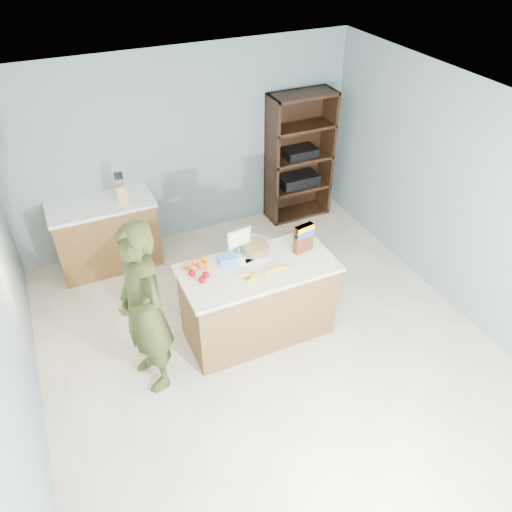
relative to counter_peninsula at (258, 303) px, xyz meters
name	(u,v)px	position (x,y,z in m)	size (l,w,h in m)	color
floor	(270,350)	(0.00, -0.30, -0.42)	(4.50, 5.00, 0.02)	beige
walls	(273,217)	(0.00, -0.30, 1.24)	(4.52, 5.02, 2.51)	gray
counter_peninsula	(258,303)	(0.00, 0.00, 0.00)	(1.56, 0.76, 0.90)	brown
back_cabinet	(107,234)	(-1.20, 1.90, 0.04)	(1.24, 0.62, 0.90)	brown
shelving_unit	(298,158)	(1.55, 2.05, 0.45)	(0.90, 0.40, 1.80)	black
person	(143,310)	(-1.19, -0.14, 0.48)	(0.65, 0.43, 1.79)	#303817
knife_block	(121,193)	(-0.94, 1.81, 0.60)	(0.12, 0.10, 0.31)	tan
envelopes	(251,261)	(-0.02, 0.12, 0.49)	(0.33, 0.23, 0.00)	white
bananas	(263,273)	(-0.01, -0.13, 0.51)	(0.56, 0.18, 0.05)	yellow
apples	(200,276)	(-0.58, 0.06, 0.52)	(0.18, 0.21, 0.07)	#8E040B
oranges	(199,264)	(-0.53, 0.25, 0.52)	(0.27, 0.18, 0.07)	orange
blue_carton	(228,260)	(-0.25, 0.18, 0.52)	(0.18, 0.12, 0.08)	blue
salad_bowl	(255,247)	(0.08, 0.24, 0.54)	(0.30, 0.30, 0.13)	#267219
tv	(239,239)	(-0.07, 0.32, 0.64)	(0.28, 0.12, 0.28)	silver
cereal_box	(304,236)	(0.53, 0.06, 0.67)	(0.22, 0.11, 0.31)	#592B14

